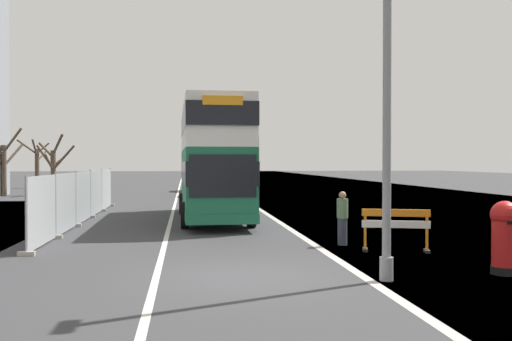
% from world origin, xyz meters
% --- Properties ---
extents(ground, '(140.00, 280.00, 0.10)m').
position_xyz_m(ground, '(0.59, 0.09, -0.05)').
color(ground, '#38383A').
extents(double_decker_bus, '(2.98, 10.76, 4.96)m').
position_xyz_m(double_decker_bus, '(-0.08, 12.35, 2.64)').
color(double_decker_bus, '#196042').
rests_on(double_decker_bus, ground).
extents(lamppost_foreground, '(0.29, 0.70, 8.57)m').
position_xyz_m(lamppost_foreground, '(2.98, -0.87, 4.05)').
color(lamppost_foreground, gray).
rests_on(lamppost_foreground, ground).
extents(red_pillar_postbox, '(0.63, 0.63, 1.64)m').
position_xyz_m(red_pillar_postbox, '(5.85, -0.54, 0.90)').
color(red_pillar_postbox, black).
rests_on(red_pillar_postbox, ground).
extents(roadworks_barrier, '(1.87, 0.93, 1.19)m').
position_xyz_m(roadworks_barrier, '(4.59, 2.80, 0.77)').
color(roadworks_barrier, orange).
rests_on(roadworks_barrier, ground).
extents(construction_site_fence, '(0.44, 17.20, 2.15)m').
position_xyz_m(construction_site_fence, '(-5.46, 11.83, 1.03)').
color(construction_site_fence, '#A8AAAD').
rests_on(construction_site_fence, ground).
extents(car_oncoming_near, '(2.02, 4.09, 2.18)m').
position_xyz_m(car_oncoming_near, '(0.50, 29.09, 1.03)').
color(car_oncoming_near, maroon).
rests_on(car_oncoming_near, ground).
extents(car_receding_mid, '(2.02, 4.58, 2.18)m').
position_xyz_m(car_receding_mid, '(-0.24, 36.17, 1.02)').
color(car_receding_mid, navy).
rests_on(car_receding_mid, ground).
extents(bare_tree_far_verge_near, '(2.86, 2.32, 4.59)m').
position_xyz_m(bare_tree_far_verge_near, '(-11.06, 31.45, 2.26)').
color(bare_tree_far_verge_near, '#4C3D2D').
rests_on(bare_tree_far_verge_near, ground).
extents(bare_tree_far_verge_mid, '(2.61, 2.55, 5.02)m').
position_xyz_m(bare_tree_far_verge_mid, '(-14.44, 31.13, 2.41)').
color(bare_tree_far_verge_mid, '#4C3D2D').
rests_on(bare_tree_far_verge_mid, ground).
extents(bare_tree_far_verge_far, '(2.91, 3.23, 4.64)m').
position_xyz_m(bare_tree_far_verge_far, '(-15.32, 43.55, 2.33)').
color(bare_tree_far_verge_far, '#4C3D2D').
rests_on(bare_tree_far_verge_far, ground).
extents(pedestrian_at_kerb, '(0.34, 0.34, 1.62)m').
position_xyz_m(pedestrian_at_kerb, '(3.45, 4.20, 0.81)').
color(pedestrian_at_kerb, '#2D3342').
rests_on(pedestrian_at_kerb, ground).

